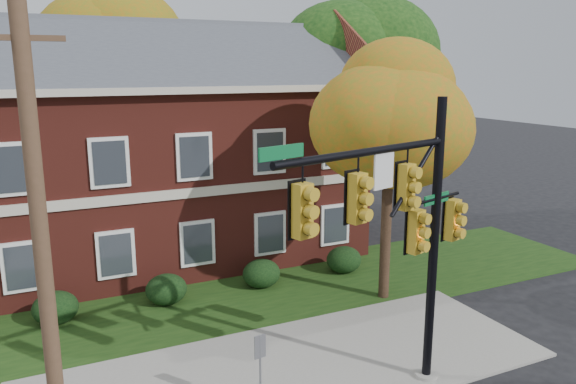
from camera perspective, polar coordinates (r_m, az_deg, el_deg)
name	(u,v)px	position (r m, az deg, el deg)	size (l,w,h in m)	color
sidewalk	(292,369)	(15.67, 0.43, -17.53)	(14.00, 5.00, 0.08)	gray
grass_strip	(229,301)	(19.82, -5.98, -10.92)	(30.00, 6.00, 0.04)	#193811
apartment_building	(130,141)	(23.66, -15.72, 5.05)	(18.80, 8.80, 9.74)	maroon
hedge_left	(55,308)	(19.36, -22.56, -10.82)	(1.40, 1.26, 1.05)	black
hedge_center	(166,289)	(19.75, -12.26, -9.65)	(1.40, 1.26, 1.05)	black
hedge_right	(261,274)	(20.73, -2.72, -8.27)	(1.40, 1.26, 1.05)	black
hedge_far_right	(344,260)	(22.22, 5.70, -6.86)	(1.40, 1.26, 1.05)	black
tree_near_right	(399,106)	(18.77, 11.21, 8.59)	(4.50, 4.25, 8.58)	black
tree_right_rear	(359,62)	(28.43, 7.20, 12.94)	(6.30, 5.95, 10.62)	black
tree_far_rear	(125,48)	(31.45, -16.22, 13.83)	(6.84, 6.46, 11.52)	black
traffic_signal	(403,221)	(12.99, 11.61, -2.90)	(6.26, 2.02, 7.24)	gray
utility_pole	(42,252)	(11.18, -23.70, -5.65)	(1.42, 0.31, 9.09)	#503925
sign_post	(260,361)	(13.36, -2.84, -16.78)	(0.29, 0.08, 2.00)	slate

